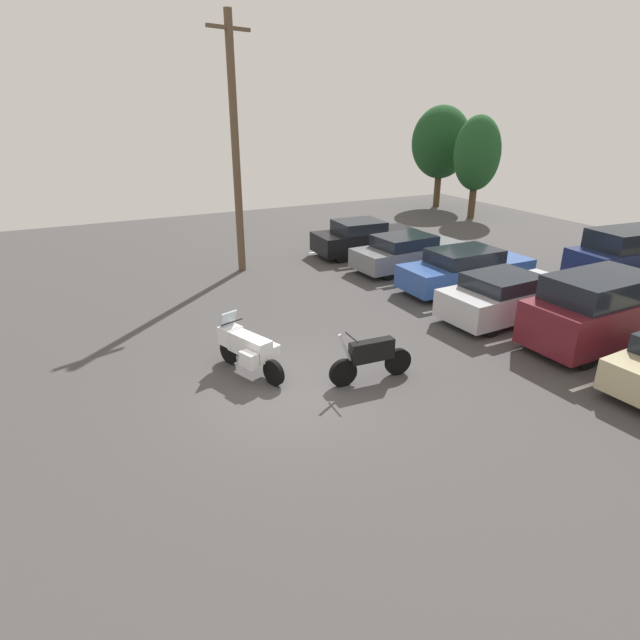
% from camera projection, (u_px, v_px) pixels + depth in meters
% --- Properties ---
extents(ground, '(44.00, 44.00, 0.10)m').
position_uv_depth(ground, '(291.00, 393.00, 12.12)').
color(ground, '#423F3F').
extents(motorcycle_touring, '(2.20, 1.18, 1.41)m').
position_uv_depth(motorcycle_touring, '(247.00, 347.00, 12.75)').
color(motorcycle_touring, black).
rests_on(motorcycle_touring, ground).
extents(motorcycle_second, '(0.62, 2.14, 1.33)m').
position_uv_depth(motorcycle_second, '(371.00, 358.00, 12.40)').
color(motorcycle_second, black).
rests_on(motorcycle_second, ground).
extents(parking_stripes, '(19.39, 4.85, 0.01)m').
position_uv_depth(parking_stripes, '(513.00, 315.00, 16.55)').
color(parking_stripes, silver).
rests_on(parking_stripes, ground).
extents(car_black, '(2.08, 4.60, 1.50)m').
position_uv_depth(car_black, '(364.00, 238.00, 23.06)').
color(car_black, black).
rests_on(car_black, ground).
extents(car_grey, '(2.03, 4.79, 1.39)m').
position_uv_depth(car_grey, '(409.00, 252.00, 20.96)').
color(car_grey, slate).
rests_on(car_grey, ground).
extents(car_blue, '(1.77, 4.85, 1.47)m').
position_uv_depth(car_blue, '(466.00, 270.00, 18.59)').
color(car_blue, '#2D519E').
rests_on(car_blue, ground).
extents(car_silver, '(2.03, 4.50, 1.43)m').
position_uv_depth(car_silver, '(508.00, 296.00, 16.06)').
color(car_silver, '#B7B7BC').
rests_on(car_silver, ground).
extents(car_maroon, '(1.97, 4.48, 2.01)m').
position_uv_depth(car_maroon, '(601.00, 311.00, 14.09)').
color(car_maroon, maroon).
rests_on(car_maroon, ground).
extents(car_far_navy, '(2.28, 4.94, 1.90)m').
position_uv_depth(car_far_navy, '(630.00, 255.00, 19.69)').
color(car_far_navy, navy).
rests_on(car_far_navy, ground).
extents(utility_pole, '(0.69, 1.74, 9.10)m').
position_uv_depth(utility_pole, '(235.00, 146.00, 19.32)').
color(utility_pole, brown).
rests_on(utility_pole, ground).
extents(tree_right, '(2.57, 2.57, 5.64)m').
position_uv_depth(tree_right, '(477.00, 154.00, 29.69)').
color(tree_right, '#4C3823').
rests_on(tree_right, ground).
extents(tree_far_right, '(3.61, 3.61, 6.14)m').
position_uv_depth(tree_far_right, '(441.00, 143.00, 33.00)').
color(tree_far_right, '#4C3823').
rests_on(tree_far_right, ground).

